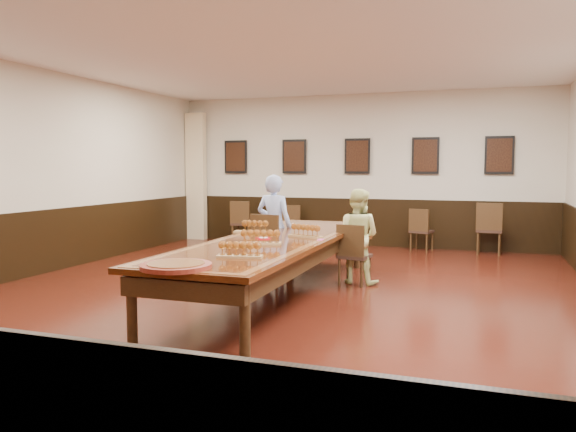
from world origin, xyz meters
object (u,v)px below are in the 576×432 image
at_px(person_man, 274,226).
at_px(chair_woman, 355,254).
at_px(spare_chair_b, 292,224).
at_px(carved_platter, 176,266).
at_px(chair_man, 271,246).
at_px(conference_table, 275,249).
at_px(person_woman, 357,236).
at_px(spare_chair_c, 422,230).
at_px(spare_chair_a, 243,222).
at_px(spare_chair_d, 489,229).

bearing_deg(person_man, chair_woman, 179.86).
bearing_deg(spare_chair_b, carved_platter, 87.95).
relative_size(chair_man, chair_woman, 1.12).
bearing_deg(conference_table, person_woman, 53.68).
xyz_separation_m(spare_chair_c, carved_platter, (-1.50, -6.91, 0.35)).
relative_size(spare_chair_b, carved_platter, 1.17).
height_order(person_man, conference_table, person_man).
height_order(chair_woman, spare_chair_a, spare_chair_a).
height_order(spare_chair_b, carved_platter, spare_chair_b).
distance_m(person_man, person_woman, 1.30).
height_order(spare_chair_b, conference_table, spare_chair_b).
relative_size(person_man, person_woman, 1.15).
xyz_separation_m(conference_table, carved_platter, (-0.10, -2.31, 0.16)).
bearing_deg(person_woman, spare_chair_a, -37.49).
relative_size(spare_chair_c, conference_table, 0.17).
relative_size(spare_chair_a, spare_chair_d, 0.94).
bearing_deg(spare_chair_d, spare_chair_a, 3.96).
distance_m(chair_woman, person_woman, 0.26).
distance_m(conference_table, carved_platter, 2.32).
bearing_deg(person_woman, chair_woman, 90.00).
bearing_deg(person_man, carved_platter, 102.35).
xyz_separation_m(person_man, conference_table, (0.46, -1.19, -0.17)).
height_order(person_woman, conference_table, person_woman).
xyz_separation_m(chair_woman, spare_chair_c, (0.58, 3.56, -0.01)).
bearing_deg(spare_chair_a, spare_chair_d, 176.43).
bearing_deg(chair_woman, carved_platter, 82.90).
distance_m(spare_chair_c, conference_table, 4.81).
height_order(person_woman, carved_platter, person_woman).
xyz_separation_m(spare_chair_d, carved_platter, (-2.76, -6.89, 0.28)).
relative_size(spare_chair_b, person_woman, 0.63).
height_order(person_man, person_woman, person_man).
height_order(chair_woman, carved_platter, chair_woman).
bearing_deg(carved_platter, chair_woman, 74.66).
bearing_deg(carved_platter, spare_chair_c, 77.79).
xyz_separation_m(spare_chair_b, carved_platter, (1.30, -7.09, 0.35)).
xyz_separation_m(chair_man, spare_chair_d, (3.13, 3.50, 0.01)).
height_order(spare_chair_b, person_man, person_man).
bearing_deg(person_man, person_woman, -176.04).
distance_m(chair_man, person_woman, 1.32).
distance_m(person_man, carved_platter, 3.52).
xyz_separation_m(spare_chair_d, person_woman, (-1.82, -3.45, 0.18)).
relative_size(spare_chair_d, carved_platter, 1.37).
xyz_separation_m(person_man, carved_platter, (0.36, -3.50, -0.00)).
bearing_deg(person_man, spare_chair_c, -112.07).
bearing_deg(spare_chair_b, person_woman, 109.05).
bearing_deg(spare_chair_d, person_woman, 64.92).
bearing_deg(person_woman, conference_table, 61.93).
xyz_separation_m(spare_chair_c, spare_chair_d, (1.26, -0.02, 0.07)).
relative_size(spare_chair_c, spare_chair_d, 0.85).
height_order(spare_chair_a, person_man, person_man).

